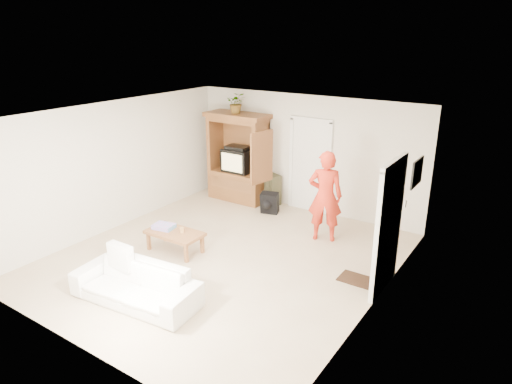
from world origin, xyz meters
TOP-DOWN VIEW (x-y plane):
  - floor at (0.00, 0.00)m, footprint 6.00×6.00m
  - ceiling at (0.00, 0.00)m, footprint 6.00×6.00m
  - wall_back at (0.00, 3.00)m, footprint 5.50×0.00m
  - wall_front at (0.00, -3.00)m, footprint 5.50×0.00m
  - wall_left at (-2.75, 0.00)m, footprint 0.00×6.00m
  - wall_right at (2.75, 0.00)m, footprint 0.00×6.00m
  - armoire at (-1.58, 2.66)m, footprint 1.82×1.14m
  - door_back at (0.15, 2.97)m, footprint 0.85×0.05m
  - doorway_right at (2.73, 0.60)m, footprint 0.05×0.90m
  - framed_picture at (2.73, 1.90)m, footprint 0.03×0.60m
  - doormat at (2.30, 0.60)m, footprint 0.60×0.40m
  - plant at (-1.60, 2.63)m, footprint 0.56×0.54m
  - man at (1.13, 1.73)m, footprint 0.77×0.64m
  - sofa at (-0.26, -1.84)m, footprint 2.06×0.98m
  - coffee_table at (-0.93, -0.28)m, footprint 1.07×0.59m
  - towel at (-1.20, -0.28)m, footprint 0.42×0.34m
  - candle at (-0.78, -0.23)m, footprint 0.08×0.08m
  - backpack_black at (-0.47, 2.29)m, footprint 0.43×0.32m
  - backpack_olive at (-0.74, 2.82)m, footprint 0.46×0.40m

SIDE VIEW (x-z plane):
  - floor at x=0.00m, z-range 0.00..0.00m
  - doormat at x=2.30m, z-range 0.00..0.02m
  - backpack_black at x=-0.47m, z-range 0.00..0.47m
  - sofa at x=-0.26m, z-range 0.00..0.58m
  - coffee_table at x=-0.93m, z-range 0.15..0.54m
  - backpack_olive at x=-0.74m, z-range 0.00..0.72m
  - towel at x=-1.20m, z-range 0.40..0.48m
  - candle at x=-0.78m, z-range 0.40..0.50m
  - man at x=1.13m, z-range 0.00..1.79m
  - armoire at x=-1.58m, z-range -0.14..1.96m
  - door_back at x=0.15m, z-range 0.00..2.04m
  - doorway_right at x=2.73m, z-range 0.00..2.04m
  - wall_back at x=0.00m, z-range -1.45..4.05m
  - wall_front at x=0.00m, z-range -1.45..4.05m
  - wall_left at x=-2.75m, z-range -1.70..4.30m
  - wall_right at x=2.75m, z-range -1.70..4.30m
  - framed_picture at x=2.73m, z-range 1.36..1.84m
  - plant at x=-1.60m, z-range 2.10..2.57m
  - ceiling at x=0.00m, z-range 2.60..2.60m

